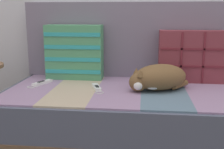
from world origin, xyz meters
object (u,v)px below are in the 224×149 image
Objects in this scene: couch at (140,116)px; game_remote_near at (97,88)px; throw_pillow_striped at (75,52)px; game_remote_far at (42,83)px; throw_pillow_quilted at (191,56)px; sleeping_cat at (157,78)px.

couch is 0.34m from game_remote_near.
game_remote_near is (0.20, -0.28, -0.18)m from throw_pillow_striped.
game_remote_far reaches higher than couch.
game_remote_near is at bearing -53.63° from throw_pillow_striped.
throw_pillow_striped is 0.32m from game_remote_far.
throw_pillow_striped reaches higher than throw_pillow_quilted.
throw_pillow_striped is at bearing 126.37° from game_remote_near.
game_remote_far is at bearing 177.81° from couch.
throw_pillow_striped is 1.01× the size of sleeping_cat.
couch is 4.41× the size of sleeping_cat.
couch is 0.28m from sleeping_cat.
game_remote_near is (-0.37, -0.02, -0.07)m from sleeping_cat.
throw_pillow_quilted is at bearing 47.53° from sleeping_cat.
throw_pillow_striped is (-0.47, 0.22, 0.38)m from couch.
throw_pillow_striped is 0.63m from sleeping_cat.
throw_pillow_striped is 2.01× the size of game_remote_near.
throw_pillow_striped reaches higher than game_remote_near.
sleeping_cat is at bearing -23.90° from throw_pillow_striped.
sleeping_cat is 0.37m from game_remote_near.
couch is 8.51× the size of game_remote_far.
couch is at bearing -145.92° from throw_pillow_quilted.
sleeping_cat reaches higher than couch.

